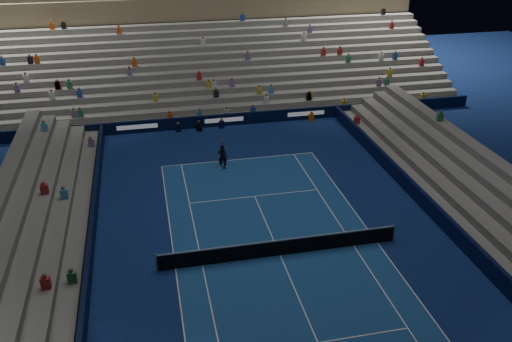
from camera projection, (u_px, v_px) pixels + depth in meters
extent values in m
plane|color=navy|center=(280.00, 255.00, 28.31)|extent=(90.00, 90.00, 0.00)
cube|color=navy|center=(280.00, 255.00, 28.31)|extent=(10.97, 23.77, 0.01)
cube|color=black|center=(224.00, 120.00, 44.20)|extent=(44.00, 0.25, 1.00)
cube|color=black|center=(449.00, 226.00, 29.92)|extent=(0.25, 37.00, 1.00)
cube|color=black|center=(88.00, 272.00, 26.26)|extent=(0.25, 37.00, 1.00)
cube|color=gray|center=(222.00, 118.00, 45.18)|extent=(44.00, 1.00, 0.50)
cube|color=gray|center=(220.00, 111.00, 45.94)|extent=(44.00, 1.00, 1.00)
cube|color=gray|center=(218.00, 105.00, 46.70)|extent=(44.00, 1.00, 1.50)
cube|color=gray|center=(217.00, 98.00, 47.46)|extent=(44.00, 1.00, 2.00)
cube|color=gray|center=(215.00, 92.00, 48.21)|extent=(44.00, 1.00, 2.50)
cube|color=gray|center=(213.00, 86.00, 48.97)|extent=(44.00, 1.00, 3.00)
cube|color=gray|center=(211.00, 80.00, 49.73)|extent=(44.00, 1.00, 3.50)
cube|color=gray|center=(210.00, 74.00, 50.49)|extent=(44.00, 1.00, 4.00)
cube|color=gray|center=(208.00, 69.00, 51.24)|extent=(44.00, 1.00, 4.50)
cube|color=gray|center=(207.00, 63.00, 52.00)|extent=(44.00, 1.00, 5.00)
cube|color=gray|center=(205.00, 58.00, 52.76)|extent=(44.00, 1.00, 5.50)
cube|color=gray|center=(204.00, 53.00, 53.52)|extent=(44.00, 1.00, 6.00)
cube|color=#9C8760|center=(201.00, 9.00, 52.62)|extent=(44.00, 0.60, 2.20)
cube|color=slate|center=(461.00, 228.00, 30.18)|extent=(1.00, 37.00, 0.50)
cube|color=slate|center=(478.00, 222.00, 30.26)|extent=(1.00, 37.00, 1.00)
cube|color=slate|center=(495.00, 217.00, 30.33)|extent=(1.00, 37.00, 1.50)
cube|color=slate|center=(511.00, 211.00, 30.41)|extent=(1.00, 37.00, 2.00)
cube|color=#63635E|center=(72.00, 278.00, 26.22)|extent=(1.00, 37.00, 0.50)
cube|color=#63635E|center=(49.00, 277.00, 25.92)|extent=(1.00, 37.00, 1.00)
cube|color=#63635E|center=(27.00, 275.00, 25.62)|extent=(1.00, 37.00, 1.50)
cube|color=#63635E|center=(3.00, 274.00, 25.32)|extent=(1.00, 37.00, 2.00)
cylinder|color=#B2B2B7|center=(156.00, 262.00, 26.86)|extent=(0.10, 0.10, 1.10)
cylinder|color=#B2B2B7|center=(394.00, 232.00, 29.27)|extent=(0.10, 0.10, 1.10)
cube|color=black|center=(280.00, 248.00, 28.11)|extent=(12.80, 0.03, 0.90)
cube|color=white|center=(280.00, 240.00, 27.89)|extent=(12.80, 0.04, 0.08)
imported|color=black|center=(222.00, 157.00, 37.02)|extent=(0.75, 0.61, 1.79)
cube|color=black|center=(200.00, 127.00, 43.44)|extent=(0.43, 0.51, 0.52)
cylinder|color=black|center=(200.00, 127.00, 43.01)|extent=(0.19, 0.36, 0.16)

